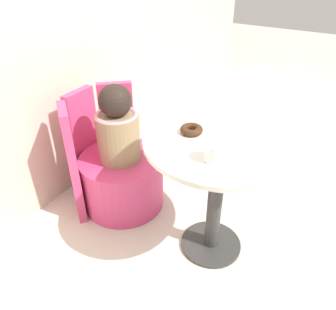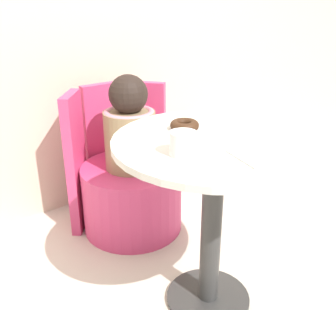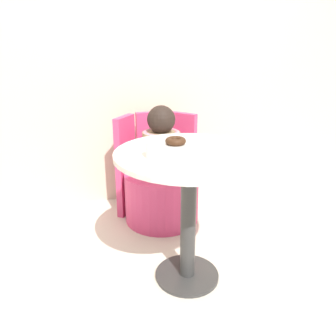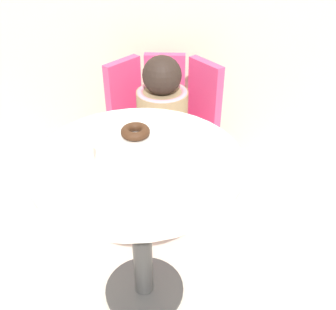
% 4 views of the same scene
% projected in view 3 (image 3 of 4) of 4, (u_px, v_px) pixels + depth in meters
% --- Properties ---
extents(ground_plane, '(12.00, 12.00, 0.00)m').
position_uv_depth(ground_plane, '(201.00, 270.00, 1.90)').
color(ground_plane, beige).
extents(back_wall, '(6.00, 0.06, 2.40)m').
position_uv_depth(back_wall, '(149.00, 52.00, 2.55)').
color(back_wall, beige).
rests_on(back_wall, ground_plane).
extents(round_table, '(0.76, 0.76, 0.74)m').
position_uv_depth(round_table, '(189.00, 183.00, 1.67)').
color(round_table, '#333333').
rests_on(round_table, ground_plane).
extents(tub_chair, '(0.54, 0.54, 0.37)m').
position_uv_depth(tub_chair, '(162.00, 196.00, 2.42)').
color(tub_chair, '#D13D70').
rests_on(tub_chair, ground_plane).
extents(booth_backrest, '(0.64, 0.23, 0.76)m').
position_uv_depth(booth_backrest, '(154.00, 162.00, 2.57)').
color(booth_backrest, '#D13D70').
rests_on(booth_backrest, ground_plane).
extents(child_figure, '(0.26, 0.26, 0.49)m').
position_uv_depth(child_figure, '(161.00, 144.00, 2.30)').
color(child_figure, '#937A56').
rests_on(child_figure, tub_chair).
extents(donut, '(0.11, 0.11, 0.04)m').
position_uv_depth(donut, '(176.00, 141.00, 1.74)').
color(donut, '#3D2314').
rests_on(donut, round_table).
extents(cup, '(0.09, 0.09, 0.08)m').
position_uv_depth(cup, '(155.00, 150.00, 1.52)').
color(cup, white).
rests_on(cup, round_table).
extents(paper_napkin, '(0.18, 0.18, 0.01)m').
position_uv_depth(paper_napkin, '(207.00, 164.00, 1.44)').
color(paper_napkin, white).
rests_on(paper_napkin, round_table).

